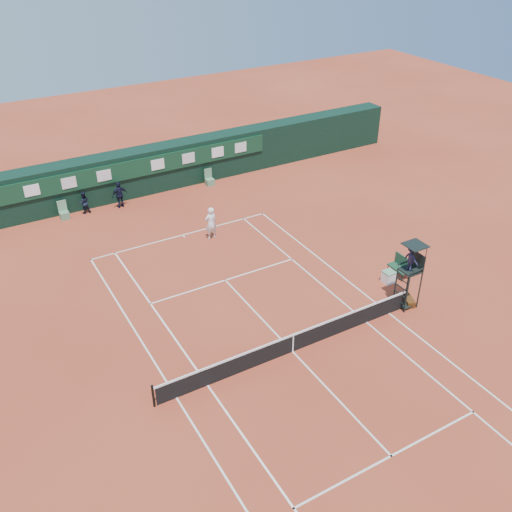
{
  "coord_description": "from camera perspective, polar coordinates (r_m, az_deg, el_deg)",
  "views": [
    {
      "loc": [
        -10.85,
        -15.65,
        16.63
      ],
      "look_at": [
        1.61,
        6.0,
        1.2
      ],
      "focal_mm": 40.0,
      "sensor_mm": 36.0,
      "label": 1
    }
  ],
  "objects": [
    {
      "name": "tennis_ball",
      "position": [
        34.31,
        -0.58,
        2.77
      ],
      "size": [
        0.07,
        0.07,
        0.07
      ],
      "primitive_type": "sphere",
      "color": "yellow",
      "rests_on": "ground"
    },
    {
      "name": "player",
      "position": [
        32.96,
        -4.53,
        3.29
      ],
      "size": [
        0.77,
        0.55,
        2.0
      ],
      "primitive_type": "imported",
      "rotation": [
        0.0,
        0.0,
        3.25
      ],
      "color": "white",
      "rests_on": "ground"
    },
    {
      "name": "linesman_chair_left",
      "position": [
        37.31,
        -18.64,
        4.02
      ],
      "size": [
        0.55,
        0.5,
        1.15
      ],
      "color": "#568461",
      "rests_on": "ground"
    },
    {
      "name": "back_wall",
      "position": [
        39.1,
        -11.56,
        8.29
      ],
      "size": [
        40.0,
        1.65,
        3.0
      ],
      "color": "black",
      "rests_on": "ground"
    },
    {
      "name": "court_lines",
      "position": [
        25.27,
        3.67,
        -9.5
      ],
      "size": [
        11.05,
        23.85,
        0.01
      ],
      "color": "silver",
      "rests_on": "ground"
    },
    {
      "name": "linesman_chair_right",
      "position": [
        39.99,
        -4.67,
        7.52
      ],
      "size": [
        0.55,
        0.5,
        1.15
      ],
      "color": "#5B8B62",
      "rests_on": "ground"
    },
    {
      "name": "tennis_net",
      "position": [
        24.95,
        3.71,
        -8.63
      ],
      "size": [
        12.9,
        0.1,
        1.1
      ],
      "color": "black",
      "rests_on": "ground"
    },
    {
      "name": "ball_kid_right",
      "position": [
        37.52,
        -13.48,
        5.96
      ],
      "size": [
        1.07,
        0.57,
        1.75
      ],
      "primitive_type": "imported",
      "rotation": [
        0.0,
        0.0,
        3.28
      ],
      "color": "black",
      "rests_on": "ground"
    },
    {
      "name": "cooler",
      "position": [
        30.09,
        13.12,
        -2.04
      ],
      "size": [
        0.57,
        0.57,
        0.65
      ],
      "color": "white",
      "rests_on": "ground"
    },
    {
      "name": "tennis_bag",
      "position": [
        28.85,
        14.97,
        -4.34
      ],
      "size": [
        0.67,
        0.96,
        0.33
      ],
      "primitive_type": "cube",
      "rotation": [
        0.0,
        0.0,
        -0.36
      ],
      "color": "black",
      "rests_on": "ground"
    },
    {
      "name": "ground",
      "position": [
        25.28,
        3.67,
        -9.51
      ],
      "size": [
        90.0,
        90.0,
        0.0
      ],
      "primitive_type": "plane",
      "color": "#AE4229",
      "rests_on": "ground"
    },
    {
      "name": "player_bench",
      "position": [
        30.67,
        14.27,
        -0.9
      ],
      "size": [
        0.55,
        1.2,
        1.1
      ],
      "color": "#193F2A",
      "rests_on": "ground"
    },
    {
      "name": "umpire_chair",
      "position": [
        27.42,
        15.28,
        -0.66
      ],
      "size": [
        0.96,
        0.95,
        3.42
      ],
      "color": "black",
      "rests_on": "ground"
    },
    {
      "name": "ball_kid_left",
      "position": [
        37.44,
        -16.84,
        5.15
      ],
      "size": [
        0.73,
        0.58,
        1.46
      ],
      "primitive_type": "imported",
      "rotation": [
        0.0,
        0.0,
        3.1
      ],
      "color": "black",
      "rests_on": "ground"
    }
  ]
}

